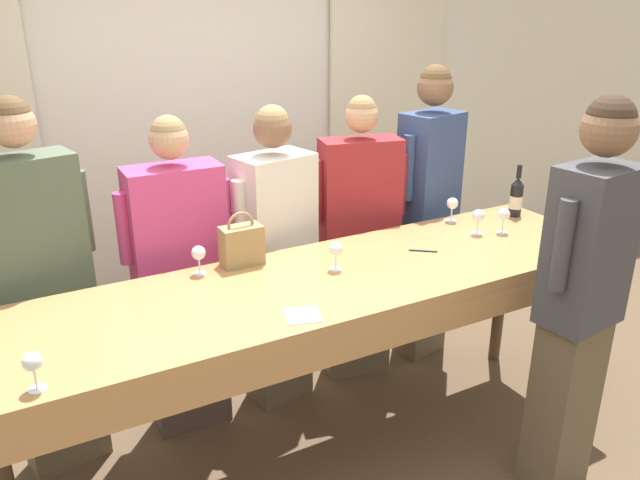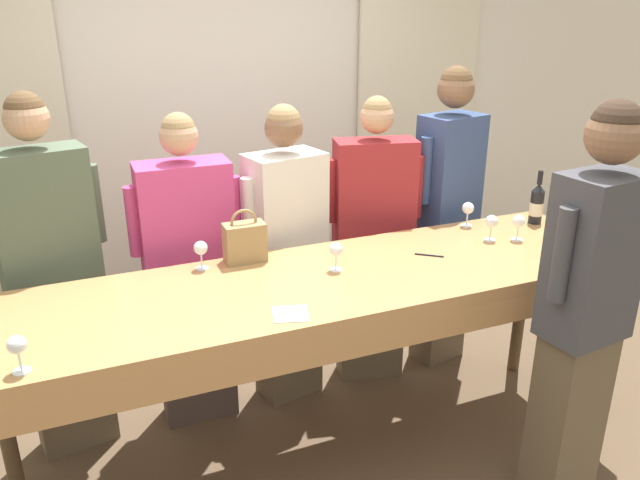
{
  "view_description": "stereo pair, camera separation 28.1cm",
  "coord_description": "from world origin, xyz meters",
  "px_view_note": "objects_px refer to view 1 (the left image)",
  "views": [
    {
      "loc": [
        -1.26,
        -2.22,
        2.19
      ],
      "look_at": [
        0.0,
        0.08,
        1.17
      ],
      "focal_mm": 35.0,
      "sensor_mm": 36.0,
      "label": 1
    },
    {
      "loc": [
        -1.01,
        -2.34,
        2.19
      ],
      "look_at": [
        0.0,
        0.08,
        1.17
      ],
      "focal_mm": 35.0,
      "sensor_mm": 36.0,
      "label": 2
    }
  ],
  "objects_px": {
    "wine_glass_front_left": "(33,363)",
    "wine_glass_back_mid": "(336,250)",
    "wine_bottle": "(516,197)",
    "guest_navy_coat": "(427,212)",
    "wine_glass_center_mid": "(452,204)",
    "guest_cream_sweater": "(276,258)",
    "tasting_bar": "(331,296)",
    "guest_olive_jacket": "(42,293)",
    "host_pouring": "(581,299)",
    "wine_glass_front_mid": "(199,254)",
    "wine_glass_front_right": "(504,215)",
    "guest_striped_shirt": "(359,241)",
    "guest_pink_top": "(181,280)",
    "handbag": "(242,244)",
    "wine_glass_center_left": "(478,217)"
  },
  "relations": [
    {
      "from": "tasting_bar",
      "to": "wine_bottle",
      "type": "bearing_deg",
      "value": 10.12
    },
    {
      "from": "wine_glass_front_right",
      "to": "guest_navy_coat",
      "type": "relative_size",
      "value": 0.07
    },
    {
      "from": "wine_glass_center_left",
      "to": "wine_glass_back_mid",
      "type": "relative_size",
      "value": 1.0
    },
    {
      "from": "wine_glass_front_left",
      "to": "wine_glass_back_mid",
      "type": "bearing_deg",
      "value": 15.4
    },
    {
      "from": "wine_bottle",
      "to": "guest_cream_sweater",
      "type": "xyz_separation_m",
      "value": [
        -1.32,
        0.42,
        -0.26
      ]
    },
    {
      "from": "wine_bottle",
      "to": "host_pouring",
      "type": "xyz_separation_m",
      "value": [
        -0.47,
        -0.87,
        -0.15
      ]
    },
    {
      "from": "wine_glass_center_mid",
      "to": "guest_olive_jacket",
      "type": "distance_m",
      "value": 2.15
    },
    {
      "from": "wine_bottle",
      "to": "guest_navy_coat",
      "type": "xyz_separation_m",
      "value": [
        -0.3,
        0.42,
        -0.16
      ]
    },
    {
      "from": "guest_navy_coat",
      "to": "host_pouring",
      "type": "bearing_deg",
      "value": -97.68
    },
    {
      "from": "wine_bottle",
      "to": "guest_olive_jacket",
      "type": "height_order",
      "value": "guest_olive_jacket"
    },
    {
      "from": "handbag",
      "to": "guest_pink_top",
      "type": "bearing_deg",
      "value": 123.63
    },
    {
      "from": "wine_glass_front_mid",
      "to": "wine_glass_back_mid",
      "type": "xyz_separation_m",
      "value": [
        0.57,
        -0.25,
        0.0
      ]
    },
    {
      "from": "tasting_bar",
      "to": "guest_navy_coat",
      "type": "bearing_deg",
      "value": 31.98
    },
    {
      "from": "guest_pink_top",
      "to": "guest_navy_coat",
      "type": "xyz_separation_m",
      "value": [
        1.55,
        -0.0,
        0.12
      ]
    },
    {
      "from": "wine_glass_front_mid",
      "to": "guest_olive_jacket",
      "type": "bearing_deg",
      "value": 152.91
    },
    {
      "from": "wine_bottle",
      "to": "wine_glass_front_mid",
      "type": "height_order",
      "value": "wine_bottle"
    },
    {
      "from": "wine_glass_center_mid",
      "to": "guest_cream_sweater",
      "type": "height_order",
      "value": "guest_cream_sweater"
    },
    {
      "from": "guest_pink_top",
      "to": "wine_glass_front_left",
      "type": "bearing_deg",
      "value": -128.3
    },
    {
      "from": "wine_glass_front_mid",
      "to": "host_pouring",
      "type": "relative_size",
      "value": 0.07
    },
    {
      "from": "guest_pink_top",
      "to": "handbag",
      "type": "bearing_deg",
      "value": -56.37
    },
    {
      "from": "wine_glass_front_mid",
      "to": "wine_glass_center_mid",
      "type": "relative_size",
      "value": 1.0
    },
    {
      "from": "wine_glass_front_left",
      "to": "wine_glass_center_mid",
      "type": "relative_size",
      "value": 1.0
    },
    {
      "from": "guest_olive_jacket",
      "to": "guest_striped_shirt",
      "type": "distance_m",
      "value": 1.71
    },
    {
      "from": "wine_glass_back_mid",
      "to": "guest_pink_top",
      "type": "relative_size",
      "value": 0.08
    },
    {
      "from": "host_pouring",
      "to": "guest_olive_jacket",
      "type": "bearing_deg",
      "value": 147.59
    },
    {
      "from": "wine_glass_center_left",
      "to": "wine_bottle",
      "type": "bearing_deg",
      "value": 17.57
    },
    {
      "from": "wine_glass_front_right",
      "to": "wine_glass_center_left",
      "type": "relative_size",
      "value": 1.0
    },
    {
      "from": "wine_glass_center_left",
      "to": "guest_pink_top",
      "type": "distance_m",
      "value": 1.58
    },
    {
      "from": "wine_bottle",
      "to": "guest_olive_jacket",
      "type": "xyz_separation_m",
      "value": [
        -2.5,
        0.42,
        -0.19
      ]
    },
    {
      "from": "guest_navy_coat",
      "to": "tasting_bar",
      "type": "bearing_deg",
      "value": -148.02
    },
    {
      "from": "handbag",
      "to": "wine_glass_center_mid",
      "type": "height_order",
      "value": "handbag"
    },
    {
      "from": "tasting_bar",
      "to": "host_pouring",
      "type": "xyz_separation_m",
      "value": [
        0.88,
        -0.63,
        0.05
      ]
    },
    {
      "from": "handbag",
      "to": "host_pouring",
      "type": "bearing_deg",
      "value": -39.65
    },
    {
      "from": "tasting_bar",
      "to": "guest_olive_jacket",
      "type": "bearing_deg",
      "value": 150.02
    },
    {
      "from": "guest_pink_top",
      "to": "guest_cream_sweater",
      "type": "relative_size",
      "value": 1.0
    },
    {
      "from": "tasting_bar",
      "to": "guest_olive_jacket",
      "type": "height_order",
      "value": "guest_olive_jacket"
    },
    {
      "from": "guest_olive_jacket",
      "to": "guest_pink_top",
      "type": "xyz_separation_m",
      "value": [
        0.65,
        0.0,
        -0.08
      ]
    },
    {
      "from": "tasting_bar",
      "to": "wine_glass_back_mid",
      "type": "relative_size",
      "value": 22.09
    },
    {
      "from": "guest_olive_jacket",
      "to": "guest_cream_sweater",
      "type": "distance_m",
      "value": 1.18
    },
    {
      "from": "wine_bottle",
      "to": "tasting_bar",
      "type": "bearing_deg",
      "value": -169.88
    },
    {
      "from": "handbag",
      "to": "host_pouring",
      "type": "relative_size",
      "value": 0.14
    },
    {
      "from": "wine_bottle",
      "to": "guest_navy_coat",
      "type": "bearing_deg",
      "value": 125.68
    },
    {
      "from": "wine_glass_center_mid",
      "to": "guest_olive_jacket",
      "type": "xyz_separation_m",
      "value": [
        -2.12,
        0.31,
        -0.18
      ]
    },
    {
      "from": "handbag",
      "to": "wine_glass_front_right",
      "type": "bearing_deg",
      "value": -11.27
    },
    {
      "from": "wine_glass_front_right",
      "to": "guest_striped_shirt",
      "type": "relative_size",
      "value": 0.08
    },
    {
      "from": "wine_glass_center_left",
      "to": "wine_glass_back_mid",
      "type": "bearing_deg",
      "value": -177.33
    },
    {
      "from": "wine_glass_back_mid",
      "to": "guest_navy_coat",
      "type": "bearing_deg",
      "value": 30.62
    },
    {
      "from": "tasting_bar",
      "to": "wine_glass_front_mid",
      "type": "distance_m",
      "value": 0.62
    },
    {
      "from": "tasting_bar",
      "to": "wine_glass_back_mid",
      "type": "distance_m",
      "value": 0.21
    },
    {
      "from": "guest_pink_top",
      "to": "wine_glass_back_mid",
      "type": "bearing_deg",
      "value": -45.93
    }
  ]
}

